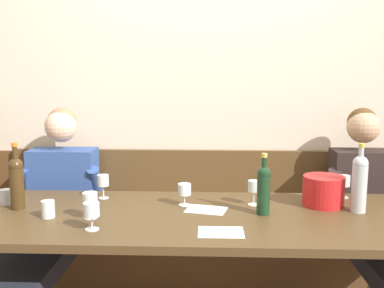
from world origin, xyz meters
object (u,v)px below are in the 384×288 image
(wine_bottle_amber_mid, at_px, (264,188))
(wine_glass_center_front, at_px, (184,190))
(wine_bottle_clear_water, at_px, (359,182))
(water_tumbler_left, at_px, (48,209))
(dining_table, at_px, (211,228))
(wine_glass_mid_left, at_px, (91,211))
(person_center_left_seat, at_px, (378,221))
(wine_glass_center_rear, at_px, (344,182))
(wine_glass_left_end, at_px, (103,182))
(person_center_right_seat, at_px, (45,219))
(ice_bucket, at_px, (323,191))
(wine_glass_near_bucket, at_px, (254,187))
(wall_bench, at_px, (210,248))
(wine_glass_by_bottle, at_px, (90,201))
(water_tumbler_right, at_px, (6,197))
(wine_bottle_green_tall, at_px, (17,181))

(wine_bottle_amber_mid, height_order, wine_glass_center_front, wine_bottle_amber_mid)
(wine_bottle_clear_water, bearing_deg, water_tumbler_left, -174.33)
(dining_table, xyz_separation_m, wine_glass_mid_left, (-0.56, -0.25, 0.16))
(person_center_left_seat, height_order, water_tumbler_left, person_center_left_seat)
(wine_bottle_clear_water, bearing_deg, wine_glass_center_rear, 89.24)
(wine_glass_center_rear, distance_m, wine_glass_center_front, 0.94)
(wine_glass_center_rear, relative_size, wine_glass_left_end, 0.96)
(wine_glass_center_rear, bearing_deg, dining_table, -156.02)
(person_center_right_seat, height_order, ice_bucket, person_center_right_seat)
(wine_glass_near_bucket, bearing_deg, wine_glass_center_front, -176.75)
(person_center_left_seat, bearing_deg, wine_glass_center_rear, 175.41)
(wine_bottle_clear_water, distance_m, wine_glass_left_end, 1.42)
(wine_bottle_amber_mid, height_order, water_tumbler_left, wine_bottle_amber_mid)
(wall_bench, height_order, wine_glass_near_bucket, wall_bench)
(wall_bench, bearing_deg, wine_glass_center_rear, -24.65)
(wine_glass_by_bottle, xyz_separation_m, water_tumbler_left, (-0.22, 0.00, -0.05))
(person_center_left_seat, bearing_deg, wine_glass_left_end, -178.14)
(wine_glass_mid_left, relative_size, wine_glass_by_bottle, 0.98)
(person_center_left_seat, height_order, wine_glass_by_bottle, person_center_left_seat)
(wine_glass_center_front, height_order, water_tumbler_right, wine_glass_center_front)
(wine_glass_center_rear, bearing_deg, wall_bench, 155.35)
(wine_glass_by_bottle, bearing_deg, wine_glass_center_front, 27.36)
(wall_bench, relative_size, wine_bottle_clear_water, 7.78)
(wine_bottle_clear_water, bearing_deg, wine_bottle_green_tall, -179.40)
(wall_bench, bearing_deg, wine_glass_mid_left, -120.35)
(wine_glass_center_front, bearing_deg, wine_glass_left_end, 165.84)
(dining_table, bearing_deg, wine_glass_center_front, 133.19)
(wine_bottle_clear_water, xyz_separation_m, wine_glass_left_end, (-1.40, 0.20, -0.06))
(water_tumbler_right, bearing_deg, wine_bottle_green_tall, -35.30)
(wine_glass_mid_left, xyz_separation_m, wine_glass_center_front, (0.41, 0.40, -0.00))
(wine_glass_mid_left, distance_m, water_tumbler_left, 0.32)
(wine_glass_mid_left, bearing_deg, dining_table, 23.83)
(wine_glass_by_bottle, bearing_deg, person_center_right_seat, 134.21)
(person_center_left_seat, height_order, wine_bottle_amber_mid, person_center_left_seat)
(ice_bucket, xyz_separation_m, wine_glass_center_rear, (0.16, 0.16, 0.01))
(person_center_left_seat, distance_m, wine_glass_mid_left, 1.66)
(wine_glass_center_rear, bearing_deg, wine_glass_by_bottle, -162.80)
(wine_glass_left_end, relative_size, water_tumbler_left, 1.60)
(ice_bucket, xyz_separation_m, wine_bottle_green_tall, (-1.66, -0.12, 0.07))
(person_center_right_seat, distance_m, wine_glass_center_rear, 1.79)
(ice_bucket, bearing_deg, wine_glass_near_bucket, -178.92)
(wine_glass_by_bottle, distance_m, wine_glass_center_front, 0.52)
(wine_bottle_clear_water, bearing_deg, wine_glass_left_end, 171.97)
(ice_bucket, relative_size, wine_glass_left_end, 1.61)
(wine_bottle_green_tall, height_order, water_tumbler_right, wine_bottle_green_tall)
(wine_bottle_amber_mid, distance_m, wine_glass_mid_left, 0.87)
(wine_glass_mid_left, xyz_separation_m, water_tumbler_left, (-0.27, 0.17, -0.05))
(water_tumbler_left, bearing_deg, wine_glass_by_bottle, -0.80)
(wine_bottle_green_tall, distance_m, wine_glass_center_rear, 1.84)
(wine_bottle_clear_water, bearing_deg, wine_glass_center_front, 175.26)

